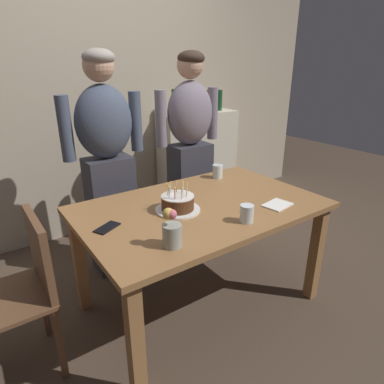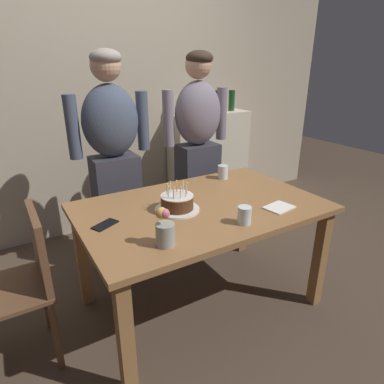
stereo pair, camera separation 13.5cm
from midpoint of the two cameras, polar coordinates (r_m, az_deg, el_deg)
name	(u,v)px [view 2 (the right image)]	position (r m, az deg, el deg)	size (l,w,h in m)	color
ground_plane	(200,301)	(2.47, 3.11, -18.22)	(10.00, 10.00, 0.00)	#47382B
back_wall	(113,93)	(3.30, -12.20, 16.26)	(5.20, 0.10, 2.60)	tan
dining_table	(201,219)	(2.12, 3.46, -4.69)	(1.50, 0.96, 0.74)	olive
birthday_cake	(177,203)	(1.98, -0.63, -1.97)	(0.27, 0.27, 0.17)	white
water_glass_near	(223,172)	(2.55, 6.84, 3.42)	(0.08, 0.08, 0.10)	silver
water_glass_far	(244,215)	(1.85, 11.09, -3.98)	(0.08, 0.08, 0.10)	silver
cell_phone	(105,225)	(1.86, -12.71, -5.55)	(0.14, 0.07, 0.01)	black
napkin_stack	(279,207)	(2.12, 16.54, -2.58)	(0.17, 0.13, 0.01)	white
flower_vase	(165,230)	(1.60, -2.30, -6.58)	(0.09, 0.09, 0.20)	#999E93
person_man_bearded	(114,162)	(2.54, -11.78, 5.02)	(0.61, 0.27, 1.66)	#33333D
person_woman_cardigan	(198,150)	(2.86, 2.37, 7.27)	(0.61, 0.27, 1.66)	#33333D
dining_chair	(24,277)	(1.98, -25.21, -13.20)	(0.42, 0.42, 0.87)	brown
shelf_cabinet	(209,162)	(3.68, 3.96, 5.24)	(0.88, 0.30, 1.33)	beige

